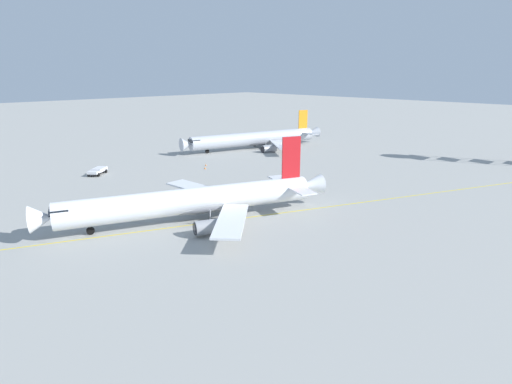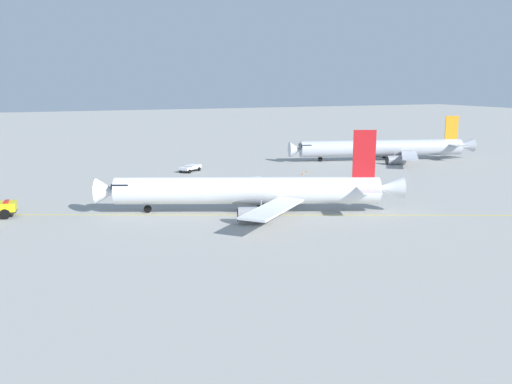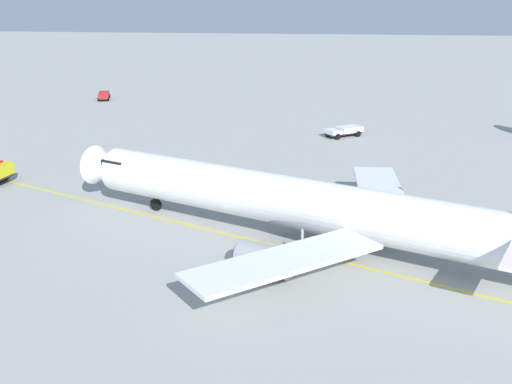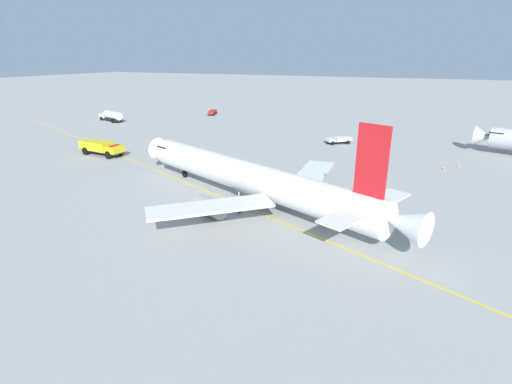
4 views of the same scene
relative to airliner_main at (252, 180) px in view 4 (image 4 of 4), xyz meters
The scene contains 9 objects.
ground_plane 6.39m from the airliner_main, 16.64° to the right, with size 600.00×600.00×0.00m, color #9E9E99.
airliner_main is the anchor object (origin of this frame).
ops_pickup_truck 77.58m from the airliner_main, 56.09° to the right, with size 3.57×5.87×1.41m.
fire_tender_truck 37.56m from the airliner_main, 16.99° to the right, with size 9.35×3.83×2.50m.
fuel_tanker_truck 75.02m from the airliner_main, 33.65° to the right, with size 9.86×5.37×2.87m.
pushback_tug_truck 39.08m from the airliner_main, 93.21° to the right, with size 5.48×5.08×1.30m.
taxiway_centreline 3.49m from the airliner_main, 84.95° to the left, with size 169.27×72.43×0.01m.
safety_cone_near 34.73m from the airliner_main, 129.96° to the right, with size 0.36×0.36×0.55m.
safety_cone_mid 38.19m from the airliner_main, 130.04° to the right, with size 0.36×0.36×0.55m.
Camera 4 is at (-24.69, 43.25, 17.63)m, focal length 27.27 mm.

